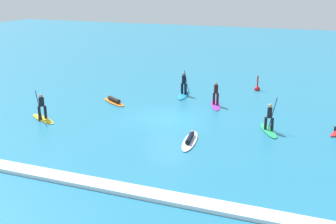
{
  "coord_description": "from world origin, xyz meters",
  "views": [
    {
      "loc": [
        9.71,
        -24.83,
        8.76
      ],
      "look_at": [
        0.0,
        0.0,
        0.5
      ],
      "focal_mm": 45.28,
      "sensor_mm": 36.0,
      "label": 1
    }
  ],
  "objects": [
    {
      "name": "marker_buoy",
      "position": [
        4.14,
        9.93,
        0.19
      ],
      "size": [
        0.47,
        0.47,
        1.39
      ],
      "color": "red",
      "rests_on": "ground_plane"
    },
    {
      "name": "surfer_on_orange_board",
      "position": [
        -5.24,
        2.23,
        0.14
      ],
      "size": [
        2.75,
        2.12,
        0.42
      ],
      "rotation": [
        0.0,
        0.0,
        2.57
      ],
      "color": "orange",
      "rests_on": "ground_plane"
    },
    {
      "name": "surfer_on_green_board",
      "position": [
        6.57,
        0.05,
        0.4
      ],
      "size": [
        1.75,
        2.8,
        2.08
      ],
      "rotation": [
        0.0,
        0.0,
        2.01
      ],
      "color": "#23B266",
      "rests_on": "ground_plane"
    },
    {
      "name": "ground_plane",
      "position": [
        0.0,
        0.0,
        0.0
      ],
      "size": [
        120.0,
        120.0,
        0.0
      ],
      "primitive_type": "plane",
      "color": "teal",
      "rests_on": "ground"
    },
    {
      "name": "surfer_on_purple_board",
      "position": [
        2.08,
        4.3,
        0.45
      ],
      "size": [
        1.59,
        2.98,
        1.75
      ],
      "rotation": [
        0.0,
        0.0,
        1.91
      ],
      "color": "purple",
      "rests_on": "ground_plane"
    },
    {
      "name": "wave_crest",
      "position": [
        0.0,
        -10.06,
        0.09
      ],
      "size": [
        23.15,
        0.9,
        0.18
      ],
      "primitive_type": "cube",
      "color": "white",
      "rests_on": "ground_plane"
    },
    {
      "name": "surfer_on_blue_board",
      "position": [
        -1.09,
        6.26,
        0.4
      ],
      "size": [
        1.26,
        3.37,
        2.06
      ],
      "rotation": [
        0.0,
        0.0,
        4.87
      ],
      "color": "#1E8CD1",
      "rests_on": "ground_plane"
    },
    {
      "name": "surfer_on_white_board",
      "position": [
        2.66,
        -3.37,
        0.12
      ],
      "size": [
        1.21,
        3.36,
        0.4
      ],
      "rotation": [
        0.0,
        0.0,
        1.72
      ],
      "color": "white",
      "rests_on": "ground_plane"
    },
    {
      "name": "surfer_on_yellow_board",
      "position": [
        -7.71,
        -3.05,
        0.51
      ],
      "size": [
        2.77,
        1.89,
        2.09
      ],
      "rotation": [
        0.0,
        0.0,
        5.79
      ],
      "color": "yellow",
      "rests_on": "ground_plane"
    }
  ]
}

